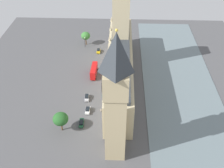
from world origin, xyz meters
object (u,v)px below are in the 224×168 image
Objects in this scene: pedestrian_leading at (102,96)px; plane_tree_corner at (61,119)px; plane_tree_midblock at (86,36)px; car_white_opposite_hall at (88,110)px; car_dark_green_by_river_gate at (81,123)px; pedestrian_far_end at (101,110)px; street_lamp_near_tower at (85,40)px; car_silver_kerbside at (87,97)px; clock_tower at (116,100)px; parliament_building at (120,61)px; car_yellow_cab_trailing at (99,51)px; double_decker_bus_under_trees at (94,71)px.

plane_tree_corner is (14.32, 20.18, 5.14)m from pedestrian_leading.
pedestrian_leading is 0.21× the size of plane_tree_midblock.
car_white_opposite_hall and car_dark_green_by_river_gate have the same top height.
street_lamp_near_tower is (13.03, -53.88, 3.66)m from pedestrian_far_end.
car_white_opposite_hall is (-1.32, 8.24, -0.00)m from car_silver_kerbside.
plane_tree_midblock is 3.41m from street_lamp_near_tower.
clock_tower is at bearing 121.42° from car_white_opposite_hall.
pedestrian_far_end is (7.39, 23.86, -9.19)m from parliament_building.
car_yellow_cab_trailing is 0.98× the size of car_white_opposite_hall.
pedestrian_leading is (6.55, -30.20, -24.06)m from clock_tower.
double_decker_bus_under_trees is at bearing 13.57° from pedestrian_leading.
car_silver_kerbside reaches higher than pedestrian_far_end.
car_yellow_cab_trailing is at bearing 3.12° from pedestrian_leading.
car_white_opposite_hall is 0.90× the size of car_dark_green_by_river_gate.
parliament_building reaches higher than plane_tree_midblock.
car_yellow_cab_trailing is at bearing -63.58° from parliament_building.
clock_tower reaches higher than car_white_opposite_hall.
street_lamp_near_tower is (-1.23, -64.71, -1.54)m from plane_tree_corner.
car_white_opposite_hall is 54.77m from street_lamp_near_tower.
street_lamp_near_tower is (7.74, -27.64, 1.70)m from double_decker_bus_under_trees.
car_yellow_cab_trailing is 0.54× the size of plane_tree_midblock.
car_white_opposite_hall is 57.96m from plane_tree_midblock.
clock_tower reaches higher than plane_tree_midblock.
street_lamp_near_tower is at bearing 93.27° from car_dark_green_by_river_gate.
double_decker_bus_under_trees is 2.19× the size of car_dark_green_by_river_gate.
car_white_opposite_hall is 14.65m from plane_tree_corner.
plane_tree_midblock is at bearing 11.14° from pedestrian_leading.
car_silver_kerbside is 8.35m from car_white_opposite_hall.
car_silver_kerbside is (1.93, 40.47, 0.00)m from car_yellow_cab_trailing.
clock_tower is 53.40m from double_decker_bus_under_trees.
pedestrian_far_end is at bearing 103.45° from double_decker_bus_under_trees.
double_decker_bus_under_trees reaches higher than car_white_opposite_hall.
double_decker_bus_under_trees is at bearing 84.69° from car_dark_green_by_river_gate.
car_dark_green_by_river_gate is 0.78× the size of street_lamp_near_tower.
clock_tower is 4.54× the size of double_decker_bus_under_trees.
car_white_opposite_hall is (12.84, 24.10, -8.98)m from parliament_building.
plane_tree_corner is at bearing 58.03° from parliament_building.
car_yellow_cab_trailing is at bearing 85.46° from car_dark_green_by_river_gate.
car_yellow_cab_trailing is 0.88× the size of car_dark_green_by_river_gate.
parliament_building reaches higher than pedestrian_leading.
pedestrian_far_end is 0.92× the size of pedestrian_leading.
parliament_building is 8.79× the size of plane_tree_corner.
plane_tree_midblock is at bearing -47.42° from car_yellow_cab_trailing.
parliament_building is 48.58× the size of pedestrian_far_end.
car_silver_kerbside is at bearing -79.81° from car_white_opposite_hall.
plane_tree_midblock reaches higher than street_lamp_near_tower.
plane_tree_corner is at bearing -9.31° from pedestrian_far_end.
double_decker_bus_under_trees is 2.20× the size of car_silver_kerbside.
double_decker_bus_under_trees is at bearing 88.34° from car_yellow_cab_trailing.
car_dark_green_by_river_gate is at bearing -155.90° from plane_tree_corner.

